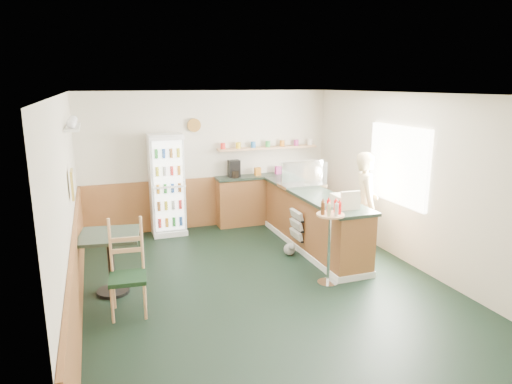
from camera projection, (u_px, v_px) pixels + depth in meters
name	position (u px, v px, depth m)	size (l,w,h in m)	color
ground	(262.00, 283.00, 6.64)	(6.00, 6.00, 0.00)	black
room_envelope	(231.00, 172.00, 6.88)	(5.04, 6.02, 2.72)	beige
service_counter	(313.00, 223.00, 7.96)	(0.68, 3.01, 1.01)	#935C2F
back_counter	(268.00, 196.00, 9.47)	(2.24, 0.42, 1.69)	#935C2F
drinks_fridge	(167.00, 185.00, 8.64)	(0.63, 0.53, 1.92)	white
display_case	(302.00, 174.00, 8.20)	(0.81, 0.42, 0.46)	silver
cash_register	(345.00, 201.00, 6.86)	(0.33, 0.35, 0.19)	beige
shopkeeper	(365.00, 204.00, 7.61)	(0.58, 0.42, 1.75)	tan
condiment_stand	(330.00, 230.00, 6.44)	(0.39, 0.39, 1.23)	silver
newspaper_rack	(296.00, 225.00, 7.74)	(0.09, 0.43, 0.51)	black
cafe_table	(110.00, 252.00, 6.20)	(0.89, 0.89, 0.86)	black
cafe_chair	(126.00, 264.00, 5.71)	(0.49, 0.49, 1.21)	black
dog_doorstop	(290.00, 249.00, 7.68)	(0.20, 0.26, 0.24)	gray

